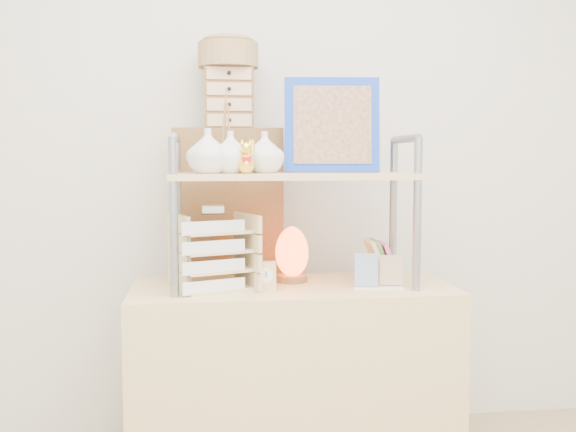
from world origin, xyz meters
The scene contains 9 objects.
desk centered at (0.00, 1.20, 0.38)m, with size 1.20×0.50×0.75m, color tan.
cabinet centered at (-0.22, 1.57, 0.68)m, with size 0.45×0.24×1.35m, color brown.
hutch centered at (-0.07, 1.21, 1.20)m, with size 0.90×0.34×0.79m.
letter_tray centered at (-0.30, 1.17, 0.87)m, with size 0.31×0.31×0.31m.
salt_lamp centered at (0.01, 1.28, 0.86)m, with size 0.14×0.13×0.21m.
desk_clock centered at (-0.11, 1.12, 0.80)m, with size 0.08×0.04×0.11m.
postcard_stand centered at (0.31, 1.11, 0.79)m, with size 0.19×0.08×0.13m.
drawer_chest centered at (-0.22, 1.55, 1.48)m, with size 0.20×0.16×0.25m.
woven_basket centered at (-0.22, 1.55, 1.65)m, with size 0.25×0.25×0.10m, color olive.
Camera 1 is at (-0.32, -1.16, 1.23)m, focal length 40.00 mm.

